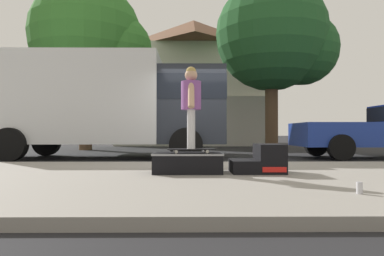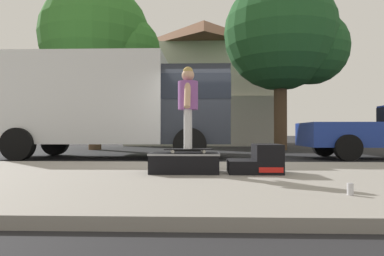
{
  "view_description": "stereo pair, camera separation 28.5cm",
  "coord_description": "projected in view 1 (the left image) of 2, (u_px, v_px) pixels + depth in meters",
  "views": [
    {
      "loc": [
        -0.51,
        -8.16,
        0.77
      ],
      "look_at": [
        -0.45,
        -1.43,
        0.86
      ],
      "focal_mm": 32.09,
      "sensor_mm": 36.0,
      "label": 1
    },
    {
      "loc": [
        -0.23,
        -8.15,
        0.77
      ],
      "look_at": [
        -0.45,
        -1.43,
        0.86
      ],
      "focal_mm": 32.09,
      "sensor_mm": 36.0,
      "label": 2
    }
  ],
  "objects": [
    {
      "name": "sidewalk_slab",
      "position": [
        223.0,
        180.0,
        5.15
      ],
      "size": [
        50.0,
        5.0,
        0.12
      ],
      "primitive_type": "cube",
      "color": "gray",
      "rests_on": "ground"
    },
    {
      "name": "box_truck",
      "position": [
        109.0,
        102.0,
        10.34
      ],
      "size": [
        6.91,
        2.63,
        3.05
      ],
      "color": "white",
      "rests_on": "ground"
    },
    {
      "name": "ground_plane",
      "position": [
        210.0,
        165.0,
        8.15
      ],
      "size": [
        140.0,
        140.0,
        0.0
      ],
      "primitive_type": "plane",
      "color": "black"
    },
    {
      "name": "street_tree_main",
      "position": [
        278.0,
        39.0,
        15.23
      ],
      "size": [
        5.43,
        4.94,
        7.57
      ],
      "color": "brown",
      "rests_on": "ground"
    },
    {
      "name": "house_behind",
      "position": [
        194.0,
        81.0,
        23.15
      ],
      "size": [
        9.54,
        8.23,
        8.4
      ],
      "color": "beige",
      "rests_on": "ground"
    },
    {
      "name": "skateboard",
      "position": [
        191.0,
        149.0,
        5.53
      ],
      "size": [
        0.8,
        0.3,
        0.07
      ],
      "color": "black",
      "rests_on": "skate_box"
    },
    {
      "name": "street_tree_neighbour",
      "position": [
        92.0,
        40.0,
        15.26
      ],
      "size": [
        5.38,
        4.89,
        7.5
      ],
      "color": "brown",
      "rests_on": "ground"
    },
    {
      "name": "kicker_ramp",
      "position": [
        261.0,
        161.0,
        5.58
      ],
      "size": [
        0.84,
        0.68,
        0.46
      ],
      "color": "black",
      "rests_on": "sidewalk_slab"
    },
    {
      "name": "skate_box",
      "position": [
        188.0,
        162.0,
        5.56
      ],
      "size": [
        1.12,
        0.68,
        0.32
      ],
      "color": "black",
      "rests_on": "sidewalk_slab"
    },
    {
      "name": "skater_kid",
      "position": [
        191.0,
        100.0,
        5.54
      ],
      "size": [
        0.32,
        0.68,
        1.33
      ],
      "color": "silver",
      "rests_on": "skateboard"
    },
    {
      "name": "soda_can",
      "position": [
        360.0,
        188.0,
        3.64
      ],
      "size": [
        0.07,
        0.07,
        0.13
      ],
      "color": "silver",
      "rests_on": "sidewalk_slab"
    }
  ]
}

